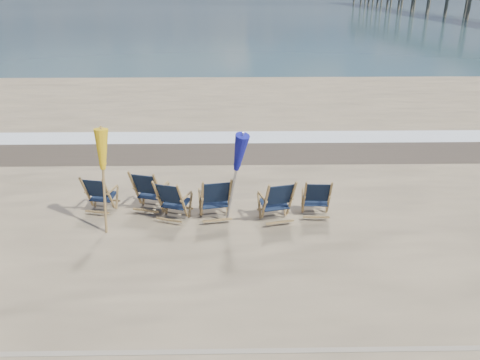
{
  "coord_description": "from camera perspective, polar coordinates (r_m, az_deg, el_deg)",
  "views": [
    {
      "loc": [
        -0.18,
        -7.56,
        4.97
      ],
      "look_at": [
        0.0,
        2.2,
        0.9
      ],
      "focal_mm": 35.0,
      "sensor_mm": 36.0,
      "label": 1
    }
  ],
  "objects": [
    {
      "name": "beach_chair_0",
      "position": [
        11.21,
        -15.71,
        -1.83
      ],
      "size": [
        0.76,
        0.82,
        0.99
      ],
      "primitive_type": null,
      "rotation": [
        0.0,
        0.0,
        2.93
      ],
      "color": "black",
      "rests_on": "ground"
    },
    {
      "name": "umbrella_yellow",
      "position": [
        10.02,
        -16.67,
        2.84
      ],
      "size": [
        0.3,
        0.3,
        2.27
      ],
      "color": "olive",
      "rests_on": "ground"
    },
    {
      "name": "umbrella_blue",
      "position": [
        9.82,
        -0.81,
        3.44
      ],
      "size": [
        0.3,
        0.3,
        2.28
      ],
      "color": "#A5A5AD",
      "rests_on": "ground"
    },
    {
      "name": "beach_chair_3",
      "position": [
        10.49,
        -1.26,
        -2.27
      ],
      "size": [
        0.85,
        0.92,
        1.11
      ],
      "primitive_type": null,
      "rotation": [
        0.0,
        0.0,
        3.33
      ],
      "color": "black",
      "rests_on": "ground"
    },
    {
      "name": "beach_chair_5",
      "position": [
        10.78,
        10.83,
        -2.3
      ],
      "size": [
        0.68,
        0.76,
        1.0
      ],
      "primitive_type": null,
      "rotation": [
        0.0,
        0.0,
        3.08
      ],
      "color": "black",
      "rests_on": "ground"
    },
    {
      "name": "wet_sand_strip",
      "position": [
        15.2,
        -0.32,
        3.56
      ],
      "size": [
        200.0,
        2.6,
        0.0
      ],
      "primitive_type": "cube",
      "color": "#42362A",
      "rests_on": "ground"
    },
    {
      "name": "beach_chair_2",
      "position": [
        10.45,
        -7.04,
        -2.76
      ],
      "size": [
        0.88,
        0.93,
        1.04
      ],
      "primitive_type": null,
      "rotation": [
        0.0,
        0.0,
        2.81
      ],
      "color": "black",
      "rests_on": "ground"
    },
    {
      "name": "beach_chair_4",
      "position": [
        10.48,
        6.29,
        -2.49
      ],
      "size": [
        0.87,
        0.93,
        1.09
      ],
      "primitive_type": null,
      "rotation": [
        0.0,
        0.0,
        3.39
      ],
      "color": "black",
      "rests_on": "ground"
    },
    {
      "name": "surf_foam",
      "position": [
        16.62,
        -0.39,
        5.25
      ],
      "size": [
        200.0,
        1.4,
        0.01
      ],
      "primitive_type": "cube",
      "color": "silver",
      "rests_on": "ground"
    },
    {
      "name": "beach_chair_1",
      "position": [
        10.97,
        -9.83,
        -1.52
      ],
      "size": [
        0.89,
        0.95,
        1.09
      ],
      "primitive_type": null,
      "rotation": [
        0.0,
        0.0,
        2.85
      ],
      "color": "black",
      "rests_on": "ground"
    },
    {
      "name": "ocean",
      "position": [
        135.65,
        -1.04,
        20.55
      ],
      "size": [
        400.0,
        400.0,
        0.0
      ],
      "primitive_type": "plane",
      "color": "#355259",
      "rests_on": "ground"
    }
  ]
}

